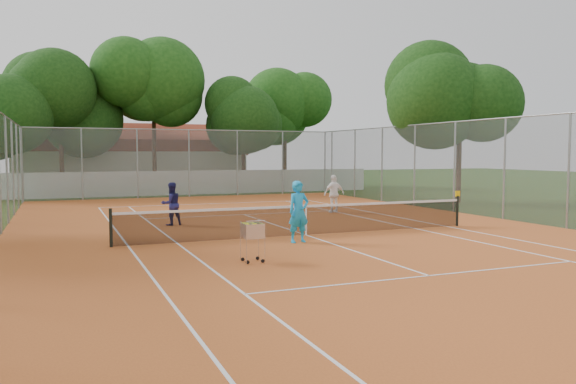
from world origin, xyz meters
name	(u,v)px	position (x,y,z in m)	size (l,w,h in m)	color
ground	(306,236)	(0.00, 0.00, 0.00)	(120.00, 120.00, 0.00)	#19350E
court_pad	(306,235)	(0.00, 0.00, 0.01)	(18.00, 34.00, 0.02)	#C15D25
court_lines	(306,235)	(0.00, 0.00, 0.02)	(10.98, 23.78, 0.01)	white
tennis_net	(306,220)	(0.00, 0.00, 0.51)	(11.88, 0.10, 0.98)	black
perimeter_fence	(306,173)	(0.00, 0.00, 2.00)	(18.00, 34.00, 4.00)	slate
boundary_wall	(182,183)	(0.00, 19.00, 0.75)	(26.00, 0.30, 1.50)	white
clubhouse	(130,158)	(-2.00, 29.00, 2.20)	(16.40, 9.00, 4.40)	beige
tropical_trees	(172,118)	(0.00, 22.00, 5.00)	(29.00, 19.00, 10.00)	black
player_near	(299,212)	(-0.79, -1.23, 0.92)	(0.66, 0.43, 1.80)	#1A9CE1
player_far_left	(171,204)	(-3.50, 4.07, 0.80)	(0.75, 0.59, 1.55)	#1B1B52
player_far_right	(334,194)	(3.94, 5.75, 0.85)	(0.97, 0.40, 1.65)	white
ball_hopper	(253,241)	(-3.00, -3.57, 0.54)	(0.50, 0.50, 1.03)	silver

